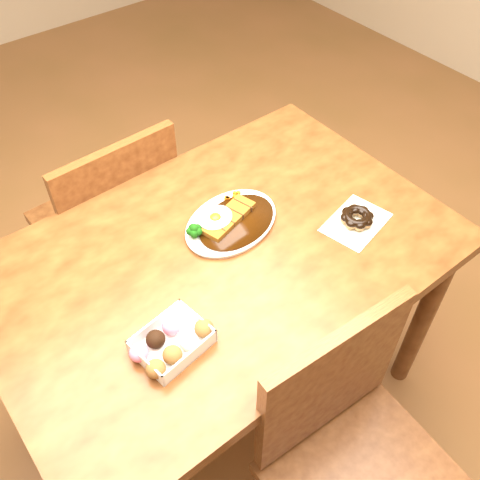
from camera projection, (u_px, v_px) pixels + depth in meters
ground at (227, 390)px, 1.93m from camera, size 6.00×6.00×0.00m
table at (223, 277)px, 1.45m from camera, size 1.20×0.80×0.75m
chair_far at (113, 223)px, 1.83m from camera, size 0.43×0.43×0.87m
chair_near at (355, 459)px, 1.29m from camera, size 0.45×0.45×0.87m
katsu_curry_plate at (229, 221)px, 1.43m from camera, size 0.31×0.25×0.06m
donut_box at (171, 342)px, 1.17m from camera, size 0.19×0.14×0.04m
pon_de_ring at (357, 218)px, 1.44m from camera, size 0.21×0.16×0.04m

